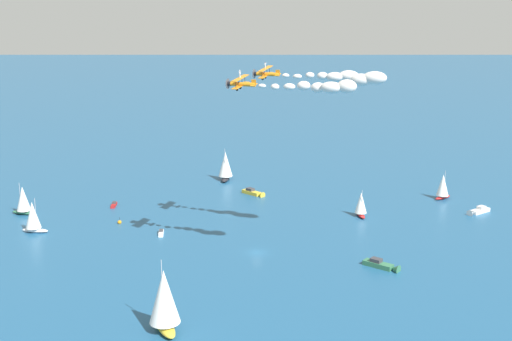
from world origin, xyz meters
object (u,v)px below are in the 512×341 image
object	(u,v)px
sailboat_near_centre	(23,200)
biplane_wingman	(266,74)
motorboat_trailing	(383,265)
wingwalker_lead	(240,74)
motorboat_offshore	(114,205)
motorboat_outer_ring_a	(254,193)
sailboat_ahead	(164,300)
motorboat_outer_ring_b	(161,233)
motorboat_outer_ring_d	(478,211)
marker_buoy	(120,222)
sailboat_mid_cluster	(225,166)
sailboat_outer_ring_c	(33,217)
wingwalker_wingman	(265,65)
sailboat_far_stbd	(443,186)
sailboat_far_port	(361,204)
biplane_lead	(240,84)

from	to	relation	value
sailboat_near_centre	biplane_wingman	distance (m)	83.52
motorboat_trailing	wingwalker_lead	world-z (taller)	wingwalker_lead
motorboat_offshore	motorboat_outer_ring_a	distance (m)	44.86
sailboat_ahead	motorboat_outer_ring_b	size ratio (longest dim) A/B	2.61
motorboat_outer_ring_d	marker_buoy	xyz separation A→B (m)	(26.16, 100.72, -0.28)
motorboat_trailing	motorboat_outer_ring_b	size ratio (longest dim) A/B	1.68
motorboat_trailing	sailboat_mid_cluster	xyz separation A→B (m)	(91.01, 9.64, 4.59)
sailboat_near_centre	motorboat_outer_ring_a	xyz separation A→B (m)	(-2.98, -70.64, -3.64)
motorboat_outer_ring_a	biplane_wingman	xyz separation A→B (m)	(-42.53, 12.22, 42.26)
motorboat_trailing	motorboat_outer_ring_d	bearing A→B (deg)	-60.18
sailboat_outer_ring_c	wingwalker_wingman	world-z (taller)	wingwalker_wingman
sailboat_near_centre	sailboat_far_stbd	size ratio (longest dim) A/B	1.05
wingwalker_lead	sailboat_far_port	bearing A→B (deg)	-61.48
motorboat_outer_ring_b	biplane_wingman	bearing A→B (deg)	-119.54
sailboat_near_centre	motorboat_trailing	distance (m)	105.87
sailboat_outer_ring_c	motorboat_outer_ring_d	size ratio (longest dim) A/B	1.07
motorboat_outer_ring_d	wingwalker_lead	distance (m)	91.29
sailboat_ahead	sailboat_far_stbd	bearing A→B (deg)	-60.56
motorboat_offshore	motorboat_outer_ring_d	world-z (taller)	motorboat_outer_ring_d
motorboat_trailing	motorboat_outer_ring_b	world-z (taller)	motorboat_trailing
sailboat_far_port	marker_buoy	xyz separation A→B (m)	(16.98, 66.83, -3.31)
motorboat_trailing	motorboat_outer_ring_a	size ratio (longest dim) A/B	0.98
sailboat_near_centre	motorboat_offshore	world-z (taller)	sailboat_near_centre
sailboat_mid_cluster	motorboat_offshore	bearing A→B (deg)	114.92
sailboat_far_port	motorboat_outer_ring_a	world-z (taller)	sailboat_far_port
biplane_lead	wingwalker_wingman	world-z (taller)	wingwalker_wingman
biplane_wingman	biplane_lead	bearing A→B (deg)	141.32
motorboat_outer_ring_b	sailboat_far_stbd	bearing A→B (deg)	-87.57
motorboat_trailing	biplane_lead	bearing A→B (deg)	66.86
sailboat_far_port	motorboat_trailing	world-z (taller)	sailboat_far_port
sailboat_near_centre	sailboat_far_port	distance (m)	98.45
motorboat_outer_ring_a	wingwalker_wingman	size ratio (longest dim) A/B	5.75
sailboat_far_stbd	motorboat_offshore	world-z (taller)	sailboat_far_stbd
motorboat_outer_ring_b	motorboat_outer_ring_d	bearing A→B (deg)	-97.90
sailboat_ahead	motorboat_outer_ring_a	size ratio (longest dim) A/B	1.52
wingwalker_lead	wingwalker_wingman	bearing A→B (deg)	-38.69
sailboat_outer_ring_c	biplane_wingman	xyz separation A→B (m)	(-27.56, -56.05, 38.60)
motorboat_trailing	sailboat_near_centre	bearing A→B (deg)	46.94
motorboat_trailing	wingwalker_lead	xyz separation A→B (m)	(12.62, 30.21, 43.68)
sailboat_far_stbd	sailboat_outer_ring_c	distance (m)	123.32
sailboat_outer_ring_c	sailboat_far_stbd	bearing A→B (deg)	-94.59
motorboat_offshore	motorboat_outer_ring_b	bearing A→B (deg)	-165.17
motorboat_outer_ring_b	wingwalker_lead	size ratio (longest dim) A/B	2.88
motorboat_offshore	wingwalker_lead	bearing A→B (deg)	-160.18
sailboat_outer_ring_c	motorboat_outer_ring_d	distance (m)	126.29
sailboat_near_centre	biplane_wingman	size ratio (longest dim) A/B	1.43
sailboat_far_port	sailboat_near_centre	bearing A→B (deg)	69.01
motorboat_trailing	biplane_wingman	bearing A→B (deg)	35.25
motorboat_outer_ring_d	biplane_lead	size ratio (longest dim) A/B	1.33
motorboat_outer_ring_d	motorboat_offshore	bearing A→B (deg)	66.34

